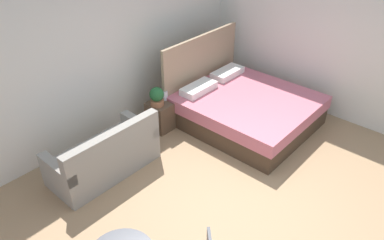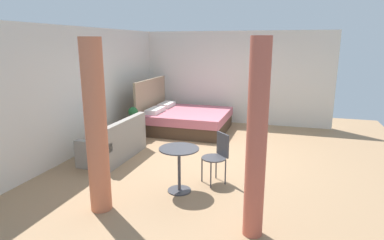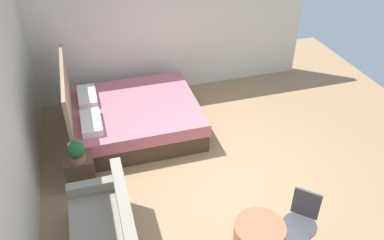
% 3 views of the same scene
% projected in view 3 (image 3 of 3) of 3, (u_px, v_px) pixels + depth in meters
% --- Properties ---
extents(ground_plane, '(9.14, 8.61, 0.02)m').
position_uv_depth(ground_plane, '(224.00, 181.00, 6.14)').
color(ground_plane, '#9E7A56').
extents(wall_back, '(9.14, 0.12, 2.73)m').
position_uv_depth(wall_back, '(9.00, 144.00, 4.70)').
color(wall_back, silver).
rests_on(wall_back, ground).
extents(wall_right, '(0.12, 5.61, 2.73)m').
position_uv_depth(wall_right, '(173.00, 26.00, 7.76)').
color(wall_right, silver).
rests_on(wall_right, ground).
extents(bed, '(1.99, 2.21, 1.40)m').
position_uv_depth(bed, '(131.00, 117.00, 7.03)').
color(bed, '#473323').
rests_on(bed, ground).
extents(couch, '(1.60, 0.77, 0.85)m').
position_uv_depth(couch, '(107.00, 236.00, 4.91)').
color(couch, gray).
rests_on(couch, ground).
extents(nightstand, '(0.44, 0.42, 0.50)m').
position_uv_depth(nightstand, '(80.00, 169.00, 5.97)').
color(nightstand, brown).
rests_on(nightstand, ground).
extents(potted_plant, '(0.24, 0.24, 0.33)m').
position_uv_depth(potted_plant, '(77.00, 152.00, 5.66)').
color(potted_plant, '#935B3D').
rests_on(potted_plant, nightstand).
extents(vase, '(0.13, 0.13, 0.16)m').
position_uv_depth(vase, '(73.00, 148.00, 5.86)').
color(vase, silver).
rests_on(vase, nightstand).
extents(cafe_chair_near_window, '(0.60, 0.60, 0.88)m').
position_uv_depth(cafe_chair_near_window, '(302.00, 217.00, 4.84)').
color(cafe_chair_near_window, '#3F3F44').
rests_on(cafe_chair_near_window, ground).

